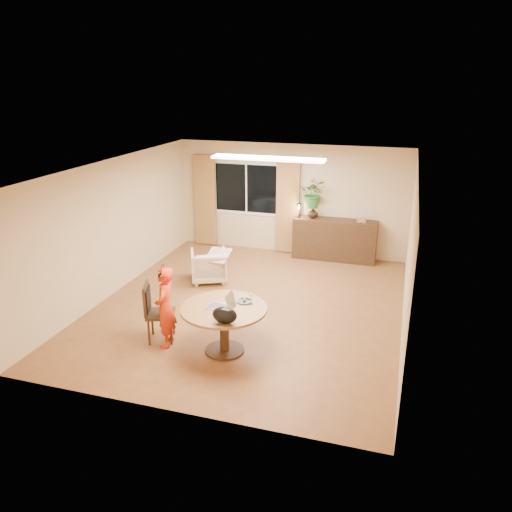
{
  "coord_description": "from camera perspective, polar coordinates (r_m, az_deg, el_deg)",
  "views": [
    {
      "loc": [
        2.58,
        -8.05,
        4.04
      ],
      "look_at": [
        0.19,
        -0.2,
        1.08
      ],
      "focal_mm": 35.0,
      "sensor_mm": 36.0,
      "label": 1
    }
  ],
  "objects": [
    {
      "name": "desk_lamp",
      "position": [
        11.62,
        4.93,
        5.23
      ],
      "size": [
        0.15,
        0.15,
        0.34
      ],
      "primitive_type": null,
      "rotation": [
        0.0,
        0.0,
        -0.05
      ],
      "color": "black",
      "rests_on": "sideboard"
    },
    {
      "name": "wine_glass",
      "position": [
        7.63,
        -0.51,
        -4.94
      ],
      "size": [
        0.06,
        0.06,
        0.18
      ],
      "primitive_type": null,
      "rotation": [
        0.0,
        0.0,
        0.01
      ],
      "color": "white",
      "rests_on": "dining_table"
    },
    {
      "name": "dining_chair",
      "position": [
        8.17,
        -10.88,
        -6.31
      ],
      "size": [
        0.59,
        0.56,
        0.98
      ],
      "primitive_type": null,
      "rotation": [
        0.0,
        0.0,
        0.34
      ],
      "color": "black",
      "rests_on": "floor"
    },
    {
      "name": "wall_left",
      "position": [
        10.04,
        -15.95,
        3.2
      ],
      "size": [
        0.0,
        6.5,
        6.5
      ],
      "primitive_type": "plane",
      "rotation": [
        1.57,
        0.0,
        1.57
      ],
      "color": "#CBB684",
      "rests_on": "floor"
    },
    {
      "name": "window",
      "position": [
        12.13,
        -1.11,
        7.74
      ],
      "size": [
        1.7,
        0.03,
        1.3
      ],
      "color": "white",
      "rests_on": "wall_back"
    },
    {
      "name": "curtain_left",
      "position": [
        12.5,
        -5.82,
        6.33
      ],
      "size": [
        0.55,
        0.08,
        2.25
      ],
      "primitive_type": "cube",
      "color": "brown",
      "rests_on": "wall_back"
    },
    {
      "name": "curtain_right",
      "position": [
        11.87,
        3.64,
        5.66
      ],
      "size": [
        0.55,
        0.08,
        2.25
      ],
      "primitive_type": "cube",
      "color": "brown",
      "rests_on": "wall_back"
    },
    {
      "name": "bouquet",
      "position": [
        11.51,
        6.58,
        7.12
      ],
      "size": [
        0.65,
        0.58,
        0.66
      ],
      "primitive_type": "imported",
      "rotation": [
        0.0,
        0.0,
        0.12
      ],
      "color": "#296A27",
      "rests_on": "vase"
    },
    {
      "name": "book_stack",
      "position": [
        11.5,
        11.98,
        4.05
      ],
      "size": [
        0.24,
        0.21,
        0.09
      ],
      "primitive_type": null,
      "rotation": [
        0.0,
        0.0,
        0.27
      ],
      "color": "brown",
      "rests_on": "sideboard"
    },
    {
      "name": "laptop",
      "position": [
        7.55,
        -4.2,
        -4.94
      ],
      "size": [
        0.41,
        0.28,
        0.26
      ],
      "primitive_type": null,
      "rotation": [
        0.0,
        0.0,
        -0.06
      ],
      "color": "#B7B7BC",
      "rests_on": "dining_table"
    },
    {
      "name": "tumbler",
      "position": [
        7.78,
        -2.77,
        -4.76
      ],
      "size": [
        0.09,
        0.09,
        0.11
      ],
      "primitive_type": null,
      "rotation": [
        0.0,
        0.0,
        0.22
      ],
      "color": "white",
      "rests_on": "dining_table"
    },
    {
      "name": "armchair",
      "position": [
        10.42,
        -5.42,
        -1.11
      ],
      "size": [
        0.95,
        0.96,
        0.67
      ],
      "primitive_type": "imported",
      "rotation": [
        0.0,
        0.0,
        3.57
      ],
      "color": "beige",
      "rests_on": "floor"
    },
    {
      "name": "throw",
      "position": [
        10.17,
        -4.37,
        0.48
      ],
      "size": [
        0.46,
        0.56,
        0.03
      ],
      "primitive_type": null,
      "rotation": [
        0.0,
        0.0,
        0.02
      ],
      "color": "beige",
      "rests_on": "armchair"
    },
    {
      "name": "floor",
      "position": [
        9.37,
        -0.76,
        -5.73
      ],
      "size": [
        6.5,
        6.5,
        0.0
      ],
      "primitive_type": "plane",
      "color": "brown",
      "rests_on": "ground"
    },
    {
      "name": "ceiling_panel",
      "position": [
        9.71,
        1.36,
        11.08
      ],
      "size": [
        2.2,
        0.35,
        0.05
      ],
      "primitive_type": "cube",
      "color": "white",
      "rests_on": "ceiling"
    },
    {
      "name": "wall_right",
      "position": [
        8.5,
        17.15,
        0.11
      ],
      "size": [
        0.0,
        6.5,
        6.5
      ],
      "primitive_type": "plane",
      "rotation": [
        1.57,
        0.0,
        -1.57
      ],
      "color": "#CBB684",
      "rests_on": "floor"
    },
    {
      "name": "ceiling",
      "position": [
        8.57,
        -0.84,
        10.15
      ],
      "size": [
        6.5,
        6.5,
        0.0
      ],
      "primitive_type": "plane",
      "rotation": [
        3.14,
        0.0,
        0.0
      ],
      "color": "white",
      "rests_on": "wall_back"
    },
    {
      "name": "sideboard",
      "position": [
        11.71,
        8.96,
        1.86
      ],
      "size": [
        1.91,
        0.47,
        0.96
      ],
      "primitive_type": "cube",
      "color": "black",
      "rests_on": "floor"
    },
    {
      "name": "pot_lid",
      "position": [
        7.75,
        -1.34,
        -5.14
      ],
      "size": [
        0.24,
        0.24,
        0.04
      ],
      "primitive_type": null,
      "rotation": [
        0.0,
        0.0,
        0.01
      ],
      "color": "white",
      "rests_on": "dining_table"
    },
    {
      "name": "handbag",
      "position": [
        7.08,
        -3.6,
        -6.77
      ],
      "size": [
        0.4,
        0.26,
        0.25
      ],
      "primitive_type": null,
      "rotation": [
        0.0,
        0.0,
        0.14
      ],
      "color": "black",
      "rests_on": "dining_table"
    },
    {
      "name": "child",
      "position": [
        7.93,
        -10.34,
        -5.79
      ],
      "size": [
        0.53,
        0.41,
        1.31
      ],
      "primitive_type": "imported",
      "rotation": [
        0.0,
        0.0,
        -1.36
      ],
      "color": "red",
      "rests_on": "floor"
    },
    {
      "name": "wall_back",
      "position": [
        11.91,
        4.0,
        6.47
      ],
      "size": [
        5.5,
        0.0,
        5.5
      ],
      "primitive_type": "plane",
      "rotation": [
        1.57,
        0.0,
        0.0
      ],
      "color": "#CBB684",
      "rests_on": "floor"
    },
    {
      "name": "dining_table",
      "position": [
        7.67,
        -3.68,
        -6.96
      ],
      "size": [
        1.32,
        1.32,
        0.75
      ],
      "color": "brown",
      "rests_on": "floor"
    },
    {
      "name": "vase",
      "position": [
        11.62,
        6.51,
        4.93
      ],
      "size": [
        0.3,
        0.3,
        0.25
      ],
      "primitive_type": "imported",
      "rotation": [
        0.0,
        0.0,
        0.32
      ],
      "color": "black",
      "rests_on": "sideboard"
    }
  ]
}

